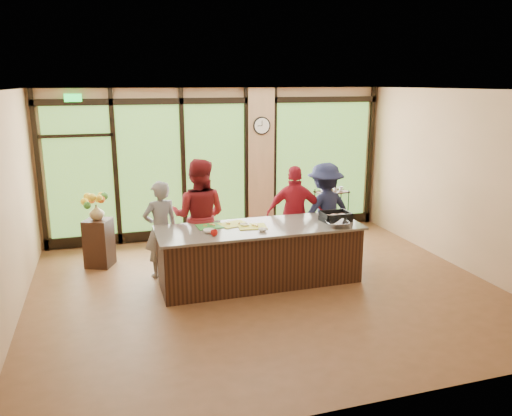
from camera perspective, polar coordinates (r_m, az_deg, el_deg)
floor at (r=7.81m, az=1.08°, el=-9.22°), size 7.00×7.00×0.00m
ceiling at (r=7.17m, az=1.19°, el=13.36°), size 7.00×7.00×0.00m
back_wall at (r=10.19m, az=-4.15°, el=5.10°), size 7.00×0.00×7.00m
left_wall at (r=7.11m, az=-26.77°, el=-0.40°), size 0.00×6.00×6.00m
right_wall at (r=9.05m, az=22.72°, el=2.88°), size 0.00×6.00×6.00m
window_wall at (r=10.20m, az=-3.19°, el=4.53°), size 6.90×0.12×3.00m
island_base at (r=7.92m, az=0.41°, el=-5.47°), size 3.10×1.00×0.88m
countertop at (r=7.77m, az=0.42°, el=-2.28°), size 3.20×1.10×0.04m
wall_clock at (r=10.19m, az=0.66°, el=9.39°), size 0.36×0.04×0.36m
cook_left at (r=8.19m, az=-10.83°, el=-2.41°), size 0.66×0.52×1.60m
cook_midleft at (r=8.27m, az=-6.52°, el=-0.94°), size 1.15×1.04×1.91m
cook_midright at (r=8.74m, az=4.49°, el=-0.74°), size 1.08×0.70×1.72m
cook_right at (r=8.97m, az=7.84°, el=-0.37°), size 1.23×0.86×1.74m
roasting_pan at (r=8.17m, az=9.09°, el=-1.20°), size 0.50×0.41×0.08m
mixing_bowl at (r=7.86m, az=9.29°, el=-1.80°), size 0.43×0.43×0.09m
cutting_board_left at (r=7.79m, az=-5.23°, el=-2.09°), size 0.44×0.34×0.01m
cutting_board_center at (r=7.88m, az=-2.59°, el=-1.86°), size 0.51×0.43×0.01m
cutting_board_right at (r=7.74m, az=-0.43°, el=-2.14°), size 0.47×0.37×0.01m
prep_bowl_near at (r=7.47m, az=-5.40°, el=-2.65°), size 0.23×0.23×0.05m
prep_bowl_mid at (r=7.52m, az=0.75°, el=-2.52°), size 0.17×0.17×0.04m
prep_bowl_far at (r=7.79m, az=-1.30°, el=-1.96°), size 0.15×0.15×0.03m
red_ramekin at (r=7.32m, az=-4.79°, el=-2.87°), size 0.14×0.14×0.08m
flower_stand at (r=9.03m, az=-17.49°, el=-3.81°), size 0.55×0.55×0.83m
flower_vase at (r=8.88m, az=-17.75°, el=-0.45°), size 0.28×0.28×0.26m
bar_cart at (r=10.81m, az=8.60°, el=0.43°), size 0.73×0.47×0.94m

